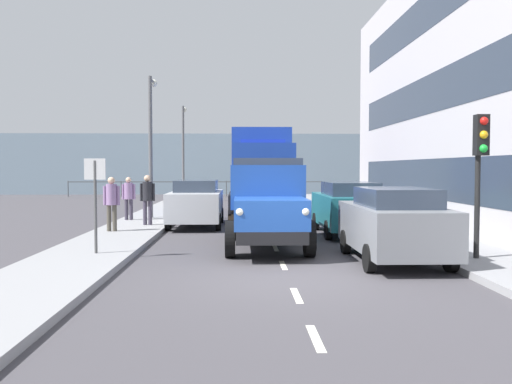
{
  "coord_description": "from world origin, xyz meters",
  "views": [
    {
      "loc": [
        0.96,
        10.54,
        2.18
      ],
      "look_at": [
        0.34,
        -10.2,
        1.24
      ],
      "focal_mm": 37.42,
      "sensor_mm": 36.0,
      "label": 1
    }
  ],
  "objects_px": {
    "pedestrian_couple_b": "(112,199)",
    "car_teal_kerbside_1": "(349,207)",
    "lamp_post_far": "(183,143)",
    "street_sign": "(95,189)",
    "truck_vintage_blue": "(267,205)",
    "car_grey_kerbside_near": "(394,223)",
    "traffic_light_near": "(480,155)",
    "pedestrian_with_bag": "(147,196)",
    "pedestrian_strolling": "(129,195)",
    "lorry_cargo_blue": "(260,170)",
    "car_silver_oppositeside_0": "(196,202)",
    "lamp_post_promenade": "(151,133)"
  },
  "relations": [
    {
      "from": "car_grey_kerbside_near",
      "to": "traffic_light_near",
      "type": "distance_m",
      "value": 2.42
    },
    {
      "from": "lamp_post_promenade",
      "to": "street_sign",
      "type": "relative_size",
      "value": 2.56
    },
    {
      "from": "lorry_cargo_blue",
      "to": "lamp_post_promenade",
      "type": "relative_size",
      "value": 1.42
    },
    {
      "from": "car_teal_kerbside_1",
      "to": "lamp_post_promenade",
      "type": "distance_m",
      "value": 9.07
    },
    {
      "from": "car_teal_kerbside_1",
      "to": "street_sign",
      "type": "distance_m",
      "value": 8.35
    },
    {
      "from": "lorry_cargo_blue",
      "to": "car_silver_oppositeside_0",
      "type": "bearing_deg",
      "value": 58.52
    },
    {
      "from": "car_teal_kerbside_1",
      "to": "traffic_light_near",
      "type": "relative_size",
      "value": 1.32
    },
    {
      "from": "truck_vintage_blue",
      "to": "traffic_light_near",
      "type": "height_order",
      "value": "traffic_light_near"
    },
    {
      "from": "car_silver_oppositeside_0",
      "to": "traffic_light_near",
      "type": "relative_size",
      "value": 1.32
    },
    {
      "from": "pedestrian_couple_b",
      "to": "car_teal_kerbside_1",
      "type": "bearing_deg",
      "value": -179.27
    },
    {
      "from": "car_grey_kerbside_near",
      "to": "lamp_post_promenade",
      "type": "relative_size",
      "value": 0.7
    },
    {
      "from": "lamp_post_far",
      "to": "pedestrian_couple_b",
      "type": "bearing_deg",
      "value": 88.55
    },
    {
      "from": "pedestrian_couple_b",
      "to": "lamp_post_far",
      "type": "xyz_separation_m",
      "value": [
        -0.45,
        -17.61,
        2.59
      ]
    },
    {
      "from": "truck_vintage_blue",
      "to": "car_silver_oppositeside_0",
      "type": "xyz_separation_m",
      "value": [
        2.34,
        -5.6,
        -0.28
      ]
    },
    {
      "from": "traffic_light_near",
      "to": "car_teal_kerbside_1",
      "type": "bearing_deg",
      "value": -72.38
    },
    {
      "from": "truck_vintage_blue",
      "to": "car_grey_kerbside_near",
      "type": "height_order",
      "value": "truck_vintage_blue"
    },
    {
      "from": "pedestrian_strolling",
      "to": "traffic_light_near",
      "type": "height_order",
      "value": "traffic_light_near"
    },
    {
      "from": "traffic_light_near",
      "to": "lamp_post_far",
      "type": "xyz_separation_m",
      "value": [
        8.98,
        -23.09,
        1.3
      ]
    },
    {
      "from": "pedestrian_with_bag",
      "to": "lorry_cargo_blue",
      "type": "bearing_deg",
      "value": -130.58
    },
    {
      "from": "lamp_post_far",
      "to": "street_sign",
      "type": "relative_size",
      "value": 2.68
    },
    {
      "from": "lorry_cargo_blue",
      "to": "car_silver_oppositeside_0",
      "type": "height_order",
      "value": "lorry_cargo_blue"
    },
    {
      "from": "car_teal_kerbside_1",
      "to": "lamp_post_promenade",
      "type": "xyz_separation_m",
      "value": [
        7.19,
        -4.81,
        2.73
      ]
    },
    {
      "from": "lorry_cargo_blue",
      "to": "car_silver_oppositeside_0",
      "type": "relative_size",
      "value": 1.94
    },
    {
      "from": "lamp_post_far",
      "to": "car_grey_kerbside_near",
      "type": "bearing_deg",
      "value": 107.68
    },
    {
      "from": "truck_vintage_blue",
      "to": "pedestrian_couple_b",
      "type": "distance_m",
      "value": 5.67
    },
    {
      "from": "lamp_post_far",
      "to": "street_sign",
      "type": "distance_m",
      "value": 22.14
    },
    {
      "from": "street_sign",
      "to": "car_teal_kerbside_1",
      "type": "bearing_deg",
      "value": -146.97
    },
    {
      "from": "lorry_cargo_blue",
      "to": "car_grey_kerbside_near",
      "type": "distance_m",
      "value": 12.12
    },
    {
      "from": "car_grey_kerbside_near",
      "to": "car_silver_oppositeside_0",
      "type": "bearing_deg",
      "value": -55.97
    },
    {
      "from": "pedestrian_couple_b",
      "to": "pedestrian_strolling",
      "type": "xyz_separation_m",
      "value": [
        0.23,
        -3.74,
        -0.05
      ]
    },
    {
      "from": "pedestrian_strolling",
      "to": "lamp_post_promenade",
      "type": "bearing_deg",
      "value": -120.77
    },
    {
      "from": "traffic_light_near",
      "to": "lamp_post_promenade",
      "type": "height_order",
      "value": "lamp_post_promenade"
    },
    {
      "from": "car_teal_kerbside_1",
      "to": "traffic_light_near",
      "type": "xyz_separation_m",
      "value": [
        -1.77,
        5.58,
        1.58
      ]
    },
    {
      "from": "car_teal_kerbside_1",
      "to": "pedestrian_couple_b",
      "type": "relative_size",
      "value": 2.42
    },
    {
      "from": "car_teal_kerbside_1",
      "to": "lamp_post_promenade",
      "type": "bearing_deg",
      "value": -33.83
    },
    {
      "from": "car_silver_oppositeside_0",
      "to": "pedestrian_strolling",
      "type": "distance_m",
      "value": 2.94
    },
    {
      "from": "pedestrian_couple_b",
      "to": "pedestrian_with_bag",
      "type": "xyz_separation_m",
      "value": [
        -0.82,
        -1.87,
        0.02
      ]
    },
    {
      "from": "lamp_post_far",
      "to": "street_sign",
      "type": "height_order",
      "value": "lamp_post_far"
    },
    {
      "from": "pedestrian_with_bag",
      "to": "lamp_post_far",
      "type": "relative_size",
      "value": 0.29
    },
    {
      "from": "street_sign",
      "to": "pedestrian_couple_b",
      "type": "bearing_deg",
      "value": -81.27
    },
    {
      "from": "car_grey_kerbside_near",
      "to": "traffic_light_near",
      "type": "relative_size",
      "value": 1.26
    },
    {
      "from": "lorry_cargo_blue",
      "to": "car_grey_kerbside_near",
      "type": "height_order",
      "value": "lorry_cargo_blue"
    },
    {
      "from": "lorry_cargo_blue",
      "to": "lamp_post_far",
      "type": "relative_size",
      "value": 1.36
    },
    {
      "from": "lorry_cargo_blue",
      "to": "car_grey_kerbside_near",
      "type": "xyz_separation_m",
      "value": [
        -2.63,
        11.78,
        -1.18
      ]
    },
    {
      "from": "traffic_light_near",
      "to": "lamp_post_far",
      "type": "height_order",
      "value": "lamp_post_far"
    },
    {
      "from": "pedestrian_couple_b",
      "to": "pedestrian_strolling",
      "type": "height_order",
      "value": "pedestrian_couple_b"
    },
    {
      "from": "pedestrian_with_bag",
      "to": "pedestrian_couple_b",
      "type": "bearing_deg",
      "value": 66.34
    },
    {
      "from": "truck_vintage_blue",
      "to": "lamp_post_far",
      "type": "relative_size",
      "value": 0.94
    },
    {
      "from": "car_grey_kerbside_near",
      "to": "lamp_post_promenade",
      "type": "bearing_deg",
      "value": -54.07
    },
    {
      "from": "car_grey_kerbside_near",
      "to": "traffic_light_near",
      "type": "xyz_separation_m",
      "value": [
        -1.77,
        0.48,
        1.58
      ]
    }
  ]
}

